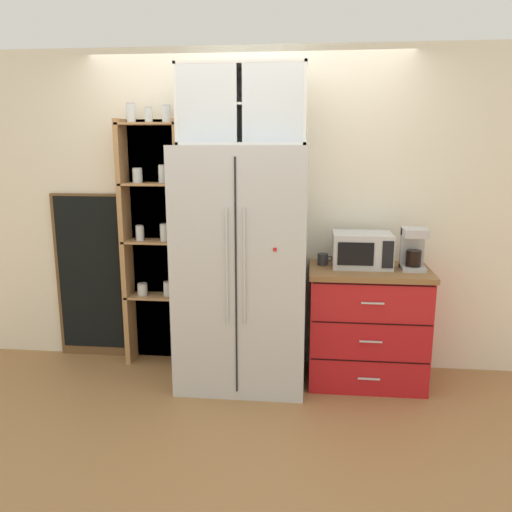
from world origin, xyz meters
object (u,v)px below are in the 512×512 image
bottle_amber (370,254)px  chalkboard_menu (90,276)px  mug_red (369,260)px  microwave (362,250)px  refrigerator (243,267)px  coffee_maker (413,249)px  mug_charcoal (323,259)px

bottle_amber → chalkboard_menu: chalkboard_menu is taller
mug_red → bottle_amber: size_ratio=0.45×
microwave → chalkboard_menu: 2.29m
refrigerator → coffee_maker: size_ratio=5.83×
bottle_amber → chalkboard_menu: bearing=173.0°
refrigerator → mug_charcoal: size_ratio=15.57×
refrigerator → coffee_maker: refrigerator is taller
coffee_maker → mug_charcoal: coffee_maker is taller
coffee_maker → mug_charcoal: bearing=174.1°
microwave → coffee_maker: size_ratio=1.42×
refrigerator → chalkboard_menu: size_ratio=1.28×
mug_red → mug_charcoal: bearing=178.4°
mug_charcoal → mug_red: (0.35, -0.01, 0.00)m
refrigerator → chalkboard_menu: refrigerator is taller
mug_charcoal → mug_red: bearing=-1.6°
refrigerator → microwave: 0.91m
microwave → coffee_maker: 0.37m
mug_charcoal → mug_red: 0.35m
microwave → mug_red: size_ratio=3.80×
refrigerator → mug_red: (0.95, 0.14, 0.05)m
bottle_amber → mug_red: bearing=88.9°
mug_red → bottle_amber: (-0.00, -0.09, 0.06)m
mug_charcoal → mug_red: size_ratio=1.00×
microwave → bottle_amber: bearing=-52.4°
coffee_maker → bottle_amber: (-0.31, -0.03, -0.04)m
microwave → bottle_amber: 0.09m
microwave → mug_red: (0.06, 0.02, -0.08)m
coffee_maker → mug_red: coffee_maker is taller
coffee_maker → mug_red: size_ratio=2.68×
coffee_maker → mug_charcoal: size_ratio=2.67×
mug_charcoal → chalkboard_menu: 1.99m
microwave → mug_charcoal: (-0.29, 0.03, -0.09)m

